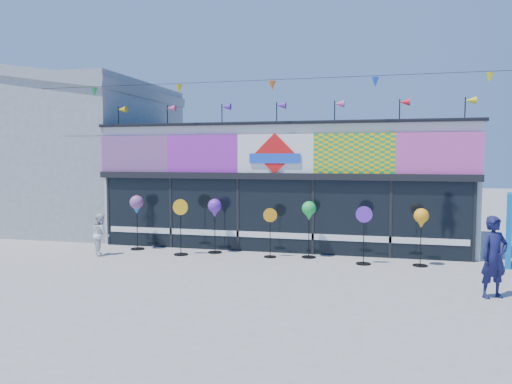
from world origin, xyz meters
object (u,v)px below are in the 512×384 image
(spinner_4, at_px, (309,213))
(adult_man, at_px, (494,257))
(spinner_2, at_px, (215,210))
(spinner_1, at_px, (181,226))
(spinner_3, at_px, (270,231))
(child, at_px, (101,234))
(spinner_6, at_px, (421,220))
(spinner_0, at_px, (137,206))
(spinner_5, at_px, (364,234))
(blue_sign, at_px, (509,229))

(spinner_4, bearing_deg, adult_man, -36.38)
(spinner_2, relative_size, adult_man, 0.97)
(spinner_1, bearing_deg, spinner_2, 32.55)
(spinner_3, relative_size, spinner_4, 0.87)
(spinner_3, relative_size, child, 1.15)
(spinner_6, bearing_deg, child, -175.38)
(spinner_0, distance_m, spinner_3, 4.50)
(spinner_3, xyz_separation_m, spinner_5, (2.74, -0.32, 0.08))
(spinner_0, height_order, spinner_6, spinner_0)
(spinner_2, xyz_separation_m, spinner_6, (6.09, -0.41, -0.08))
(spinner_0, relative_size, spinner_3, 1.19)
(spinner_1, bearing_deg, spinner_5, 0.16)
(spinner_3, height_order, spinner_4, spinner_4)
(blue_sign, height_order, spinner_1, blue_sign)
(spinner_2, bearing_deg, spinner_0, -178.62)
(spinner_4, height_order, spinner_5, spinner_4)
(spinner_2, xyz_separation_m, spinner_4, (2.95, -0.01, -0.01))
(spinner_1, distance_m, spinner_3, 2.75)
(spinner_1, xyz_separation_m, spinner_3, (2.72, 0.33, -0.13))
(spinner_2, relative_size, spinner_6, 1.06)
(spinner_0, bearing_deg, spinner_1, -16.47)
(spinner_5, relative_size, child, 1.27)
(blue_sign, height_order, spinner_0, blue_sign)
(spinner_0, xyz_separation_m, spinner_5, (7.20, -0.50, -0.55))
(spinner_3, xyz_separation_m, spinner_6, (4.27, -0.16, 0.50))
(spinner_4, relative_size, child, 1.32)
(blue_sign, distance_m, child, 11.80)
(blue_sign, height_order, spinner_5, blue_sign)
(spinner_2, height_order, adult_man, adult_man)
(spinner_1, xyz_separation_m, spinner_6, (6.99, 0.17, 0.37))
(spinner_3, distance_m, child, 5.18)
(spinner_3, bearing_deg, spinner_1, -173.08)
(adult_man, bearing_deg, blue_sign, 42.91)
(spinner_2, height_order, spinner_4, spinner_2)
(child, bearing_deg, spinner_0, -71.16)
(spinner_0, height_order, spinner_4, spinner_0)
(spinner_6, bearing_deg, spinner_3, 177.82)
(blue_sign, distance_m, spinner_0, 11.08)
(spinner_5, xyz_separation_m, child, (-7.84, -0.60, -0.22))
(spinner_4, height_order, adult_man, adult_man)
(spinner_6, bearing_deg, spinner_0, 177.74)
(spinner_5, xyz_separation_m, spinner_6, (1.53, 0.15, 0.41))
(spinner_0, distance_m, spinner_1, 1.87)
(spinner_2, bearing_deg, spinner_4, -0.18)
(spinner_0, relative_size, spinner_6, 1.10)
(adult_man, bearing_deg, spinner_0, 132.10)
(spinner_3, height_order, spinner_6, spinner_6)
(spinner_5, bearing_deg, child, -175.60)
(spinner_4, bearing_deg, blue_sign, 2.45)
(spinner_5, height_order, adult_man, adult_man)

